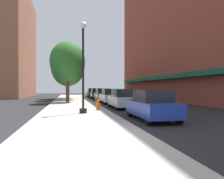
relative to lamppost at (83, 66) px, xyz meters
The scene contains 17 objects.
ground_plane 12.07m from the lamppost, 72.23° to the left, with size 90.00×90.00×0.00m, color #232326.
sidewalk_slab 12.49m from the lamppost, 92.13° to the left, with size 4.80×50.00×0.12m, color #A8A399.
building_right_brick 23.29m from the lamppost, 46.04° to the left, with size 6.80×40.00×26.80m.
building_far_background 32.83m from the lamppost, 110.86° to the left, with size 6.80×18.00×19.36m.
lamppost is the anchor object (origin of this frame).
fire_hydrant 3.46m from the lamppost, 56.72° to the left, with size 0.33×0.26×0.79m.
parking_meter_near 7.42m from the lamppost, 76.91° to the left, with size 0.14×0.09×1.31m.
parking_meter_far 5.39m from the lamppost, 70.92° to the left, with size 0.14×0.09×1.31m.
tree_near 21.50m from the lamppost, 93.14° to the left, with size 4.83×4.83×7.60m.
tree_mid 16.49m from the lamppost, 93.80° to the left, with size 4.54×4.54×7.06m.
tree_far 11.54m from the lamppost, 95.45° to the left, with size 3.99×3.99×6.97m.
car_blue 5.21m from the lamppost, 39.81° to the right, with size 1.80×4.30×1.66m.
car_silver 5.75m from the lamppost, 47.20° to the left, with size 1.80×4.30×1.66m.
car_white 10.68m from the lamppost, 70.05° to the left, with size 1.80×4.30×1.66m.
car_yellow 16.26m from the lamppost, 77.24° to the left, with size 1.80×4.30×1.66m.
car_green 22.87m from the lamppost, 81.02° to the left, with size 1.80×4.30×1.66m.
car_black 29.75m from the lamppost, 83.12° to the left, with size 1.80×4.30×1.66m.
Camera 1 is at (-0.41, -7.47, 1.78)m, focal length 35.47 mm.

